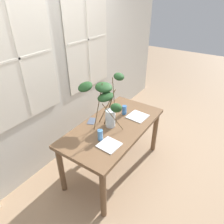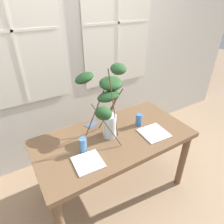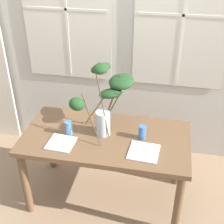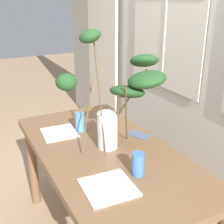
# 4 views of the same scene
# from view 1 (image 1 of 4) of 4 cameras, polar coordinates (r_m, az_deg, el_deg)

# --- Properties ---
(ground) EXTENTS (14.00, 14.00, 0.00)m
(ground) POSITION_cam_1_polar(r_m,az_deg,el_deg) (3.06, 0.40, -15.01)
(ground) COLOR #9E7F60
(back_wall_with_windows) EXTENTS (5.43, 0.14, 3.00)m
(back_wall_with_windows) POSITION_cam_1_polar(r_m,az_deg,el_deg) (2.81, -15.43, 15.51)
(back_wall_with_windows) COLOR beige
(back_wall_with_windows) RESTS_ON ground
(dining_table) EXTENTS (1.46, 0.75, 0.73)m
(dining_table) POSITION_cam_1_polar(r_m,az_deg,el_deg) (2.64, 0.45, -5.52)
(dining_table) COLOR brown
(dining_table) RESTS_ON ground
(vase_with_branches) EXTENTS (0.54, 0.69, 0.73)m
(vase_with_branches) POSITION_cam_1_polar(r_m,az_deg,el_deg) (2.45, -1.98, 3.63)
(vase_with_branches) COLOR silver
(vase_with_branches) RESTS_ON dining_table
(drinking_glass_blue_left) EXTENTS (0.06, 0.06, 0.13)m
(drinking_glass_blue_left) POSITION_cam_1_polar(r_m,az_deg,el_deg) (2.32, -3.31, -6.44)
(drinking_glass_blue_left) COLOR #4C84BC
(drinking_glass_blue_left) RESTS_ON dining_table
(drinking_glass_blue_right) EXTENTS (0.06, 0.06, 0.12)m
(drinking_glass_blue_right) POSITION_cam_1_polar(r_m,az_deg,el_deg) (2.79, 3.46, 0.59)
(drinking_glass_blue_right) COLOR #386BAD
(drinking_glass_blue_right) RESTS_ON dining_table
(plate_square_left) EXTENTS (0.23, 0.23, 0.01)m
(plate_square_left) POSITION_cam_1_polar(r_m,az_deg,el_deg) (2.28, -0.78, -9.20)
(plate_square_left) COLOR white
(plate_square_left) RESTS_ON dining_table
(plate_square_right) EXTENTS (0.26, 0.26, 0.01)m
(plate_square_right) POSITION_cam_1_polar(r_m,az_deg,el_deg) (2.77, 7.17, -1.22)
(plate_square_right) COLOR white
(plate_square_right) RESTS_ON dining_table
(napkin_folded) EXTENTS (0.18, 0.15, 0.00)m
(napkin_folded) POSITION_cam_1_polar(r_m,az_deg,el_deg) (2.67, -5.69, -2.52)
(napkin_folded) COLOR #4C566B
(napkin_folded) RESTS_ON dining_table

